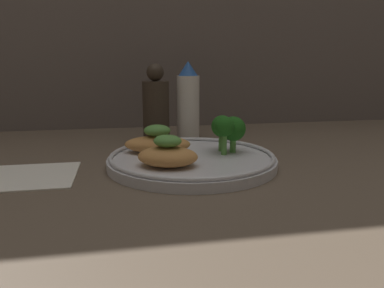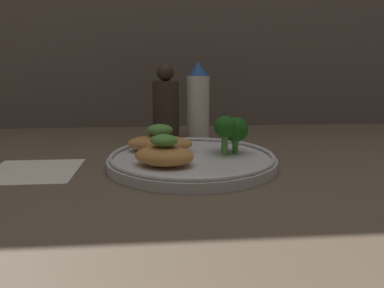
{
  "view_description": "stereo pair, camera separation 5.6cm",
  "coord_description": "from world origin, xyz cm",
  "px_view_note": "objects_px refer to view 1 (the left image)",
  "views": [
    {
      "loc": [
        -10.18,
        -53.43,
        15.32
      ],
      "look_at": [
        0.0,
        0.0,
        3.4
      ],
      "focal_mm": 35.0,
      "sensor_mm": 36.0,
      "label": 1
    },
    {
      "loc": [
        -4.67,
        -54.19,
        15.32
      ],
      "look_at": [
        0.0,
        0.0,
        3.4
      ],
      "focal_mm": 35.0,
      "sensor_mm": 36.0,
      "label": 2
    }
  ],
  "objects_px": {
    "plate": "(192,160)",
    "broccoli_bunch": "(228,128)",
    "pepper_grinder": "(156,108)",
    "sauce_bottle": "(188,103)"
  },
  "relations": [
    {
      "from": "pepper_grinder",
      "to": "sauce_bottle",
      "type": "bearing_deg",
      "value": 0.0
    },
    {
      "from": "pepper_grinder",
      "to": "broccoli_bunch",
      "type": "bearing_deg",
      "value": -60.8
    },
    {
      "from": "plate",
      "to": "broccoli_bunch",
      "type": "distance_m",
      "value": 0.08
    },
    {
      "from": "plate",
      "to": "pepper_grinder",
      "type": "distance_m",
      "value": 0.2
    },
    {
      "from": "sauce_bottle",
      "to": "broccoli_bunch",
      "type": "bearing_deg",
      "value": -79.44
    },
    {
      "from": "pepper_grinder",
      "to": "plate",
      "type": "bearing_deg",
      "value": -79.5
    },
    {
      "from": "plate",
      "to": "broccoli_bunch",
      "type": "height_order",
      "value": "broccoli_bunch"
    },
    {
      "from": "broccoli_bunch",
      "to": "sauce_bottle",
      "type": "xyz_separation_m",
      "value": [
        -0.03,
        0.17,
        0.02
      ]
    },
    {
      "from": "sauce_bottle",
      "to": "pepper_grinder",
      "type": "height_order",
      "value": "sauce_bottle"
    },
    {
      "from": "plate",
      "to": "pepper_grinder",
      "type": "xyz_separation_m",
      "value": [
        -0.04,
        0.19,
        0.06
      ]
    }
  ]
}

